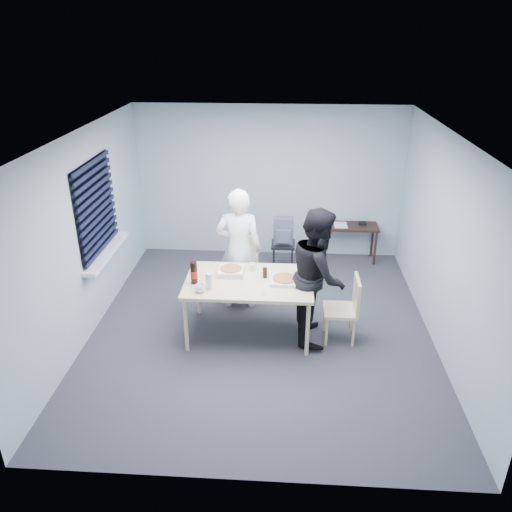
# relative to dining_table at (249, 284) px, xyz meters

# --- Properties ---
(room) EXTENTS (5.00, 5.00, 5.00)m
(room) POSITION_rel_dining_table_xyz_m (-2.04, 0.51, 0.71)
(room) COLOR #303035
(room) RESTS_ON ground
(dining_table) EXTENTS (1.62, 1.03, 0.79)m
(dining_table) POSITION_rel_dining_table_xyz_m (0.00, 0.00, 0.00)
(dining_table) COLOR beige
(dining_table) RESTS_ON ground
(chair_far) EXTENTS (0.42, 0.42, 0.89)m
(chair_far) POSITION_rel_dining_table_xyz_m (-0.16, 1.12, -0.22)
(chair_far) COLOR beige
(chair_far) RESTS_ON ground
(chair_right) EXTENTS (0.42, 0.42, 0.89)m
(chair_right) POSITION_rel_dining_table_xyz_m (1.26, -0.07, -0.22)
(chair_right) COLOR beige
(chair_right) RESTS_ON ground
(person_white) EXTENTS (0.65, 0.42, 1.77)m
(person_white) POSITION_rel_dining_table_xyz_m (-0.20, 0.73, 0.15)
(person_white) COLOR white
(person_white) RESTS_ON ground
(person_black) EXTENTS (0.47, 0.86, 1.77)m
(person_black) POSITION_rel_dining_table_xyz_m (0.87, 0.00, 0.15)
(person_black) COLOR black
(person_black) RESTS_ON ground
(side_table) EXTENTS (0.96, 0.43, 0.64)m
(side_table) POSITION_rel_dining_table_xyz_m (1.53, 2.39, -0.17)
(side_table) COLOR black
(side_table) RESTS_ON ground
(stool) EXTENTS (0.38, 0.38, 0.53)m
(stool) POSITION_rel_dining_table_xyz_m (0.42, 1.81, -0.31)
(stool) COLOR black
(stool) RESTS_ON ground
(backpack) EXTENTS (0.32, 0.23, 0.44)m
(backpack) POSITION_rel_dining_table_xyz_m (0.42, 1.80, 0.01)
(backpack) COLOR slate
(backpack) RESTS_ON stool
(pizza_box_a) EXTENTS (0.33, 0.33, 0.08)m
(pizza_box_a) POSITION_rel_dining_table_xyz_m (-0.25, 0.17, 0.10)
(pizza_box_a) COLOR silver
(pizza_box_a) RESTS_ON dining_table
(pizza_box_b) EXTENTS (0.36, 0.36, 0.05)m
(pizza_box_b) POSITION_rel_dining_table_xyz_m (0.45, 0.00, 0.08)
(pizza_box_b) COLOR silver
(pizza_box_b) RESTS_ON dining_table
(mug_a) EXTENTS (0.17, 0.17, 0.10)m
(mug_a) POSITION_rel_dining_table_xyz_m (-0.57, -0.34, 0.11)
(mug_a) COLOR white
(mug_a) RESTS_ON dining_table
(mug_b) EXTENTS (0.10, 0.10, 0.09)m
(mug_b) POSITION_rel_dining_table_xyz_m (0.02, 0.30, 0.11)
(mug_b) COLOR white
(mug_b) RESTS_ON dining_table
(cola_glass) EXTENTS (0.07, 0.07, 0.13)m
(cola_glass) POSITION_rel_dining_table_xyz_m (0.20, 0.09, 0.13)
(cola_glass) COLOR black
(cola_glass) RESTS_ON dining_table
(soda_bottle) EXTENTS (0.09, 0.09, 0.29)m
(soda_bottle) POSITION_rel_dining_table_xyz_m (-0.68, -0.12, 0.20)
(soda_bottle) COLOR black
(soda_bottle) RESTS_ON dining_table
(plastic_cups) EXTENTS (0.10, 0.10, 0.21)m
(plastic_cups) POSITION_rel_dining_table_xyz_m (-0.47, -0.25, 0.16)
(plastic_cups) COLOR silver
(plastic_cups) RESTS_ON dining_table
(rubber_band) EXTENTS (0.07, 0.07, 0.00)m
(rubber_band) POSITION_rel_dining_table_xyz_m (0.20, -0.34, 0.06)
(rubber_band) COLOR red
(rubber_band) RESTS_ON dining_table
(papers) EXTENTS (0.28, 0.34, 0.00)m
(papers) POSITION_rel_dining_table_xyz_m (1.38, 2.39, -0.08)
(papers) COLOR white
(papers) RESTS_ON side_table
(black_box) EXTENTS (0.13, 0.10, 0.05)m
(black_box) POSITION_rel_dining_table_xyz_m (1.75, 2.44, -0.06)
(black_box) COLOR black
(black_box) RESTS_ON side_table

